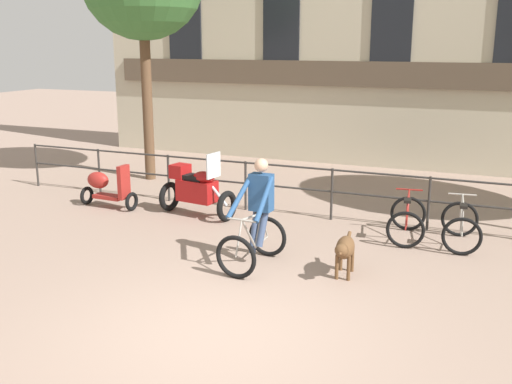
{
  "coord_description": "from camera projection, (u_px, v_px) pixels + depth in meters",
  "views": [
    {
      "loc": [
        3.08,
        -6.02,
        3.47
      ],
      "look_at": [
        -0.65,
        2.86,
        1.05
      ],
      "focal_mm": 42.0,
      "sensor_mm": 36.0,
      "label": 1
    }
  ],
  "objects": [
    {
      "name": "ground_plane",
      "position": [
        215.0,
        331.0,
        7.38
      ],
      "size": [
        60.0,
        60.0,
        0.0
      ],
      "primitive_type": "plane",
      "color": "gray"
    },
    {
      "name": "canal_railing",
      "position": [
        332.0,
        185.0,
        11.86
      ],
      "size": [
        15.05,
        0.05,
        1.05
      ],
      "color": "#2D2B28",
      "rests_on": "ground_plane"
    },
    {
      "name": "cyclist_with_bike",
      "position": [
        256.0,
        218.0,
        9.45
      ],
      "size": [
        0.76,
        1.21,
        1.7
      ],
      "rotation": [
        0.0,
        0.0,
        -0.07
      ],
      "color": "black",
      "rests_on": "ground_plane"
    },
    {
      "name": "dog",
      "position": [
        345.0,
        249.0,
        9.01
      ],
      "size": [
        0.33,
        1.01,
        0.63
      ],
      "rotation": [
        0.0,
        0.0,
        0.1
      ],
      "color": "brown",
      "rests_on": "ground_plane"
    },
    {
      "name": "parked_motorcycle",
      "position": [
        196.0,
        189.0,
        12.17
      ],
      "size": [
        1.66,
        0.86,
        1.35
      ],
      "rotation": [
        0.0,
        0.0,
        1.41
      ],
      "color": "black",
      "rests_on": "ground_plane"
    },
    {
      "name": "parked_bicycle_near_lamp",
      "position": [
        407.0,
        220.0,
        10.76
      ],
      "size": [
        0.78,
        1.18,
        0.86
      ],
      "rotation": [
        0.0,
        0.0,
        3.25
      ],
      "color": "black",
      "rests_on": "ground_plane"
    },
    {
      "name": "parked_bicycle_mid_left",
      "position": [
        461.0,
        226.0,
        10.41
      ],
      "size": [
        0.78,
        1.18,
        0.86
      ],
      "rotation": [
        0.0,
        0.0,
        3.25
      ],
      "color": "black",
      "rests_on": "ground_plane"
    },
    {
      "name": "parked_scooter",
      "position": [
        107.0,
        187.0,
        12.81
      ],
      "size": [
        1.3,
        0.45,
        0.96
      ],
      "rotation": [
        0.0,
        0.0,
        1.53
      ],
      "color": "black",
      "rests_on": "ground_plane"
    }
  ]
}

